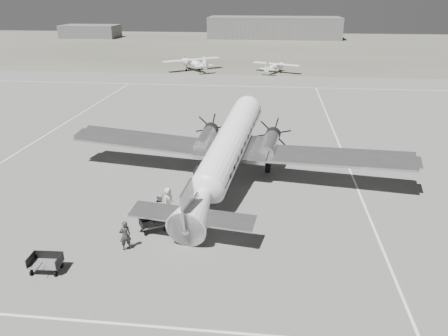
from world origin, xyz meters
TOP-DOWN VIEW (x-y plane):
  - ground at (0.00, 0.00)m, footprint 260.00×260.00m
  - taxi_line_near at (0.00, -14.00)m, footprint 60.00×0.15m
  - taxi_line_right at (12.00, 0.00)m, footprint 0.15×80.00m
  - taxi_line_left at (-18.00, 10.00)m, footprint 0.15×60.00m
  - taxi_line_horizon at (0.00, 40.00)m, footprint 90.00×0.15m
  - grass_infield at (0.00, 95.00)m, footprint 260.00×90.00m
  - hangar_main at (5.00, 120.00)m, footprint 42.00×14.00m
  - shed_secondary at (-55.00, 115.00)m, footprint 18.00×10.00m
  - dc3_airliner at (2.09, 1.68)m, footprint 30.39×23.24m
  - light_plane_left at (-9.75, 53.68)m, footprint 14.96×14.54m
  - light_plane_right at (5.61, 53.06)m, footprint 11.47×10.59m
  - baggage_cart_near at (-1.74, -5.74)m, footprint 2.00×1.83m
  - baggage_cart_far at (-6.24, -10.58)m, footprint 1.76×1.28m
  - ground_crew at (-2.73, -8.01)m, footprint 0.80×0.74m
  - ramp_agent at (-1.54, -4.39)m, footprint 0.92×1.07m
  - passenger at (-1.36, -3.19)m, footprint 0.81×1.00m

SIDE VIEW (x-z plane):
  - ground at x=0.00m, z-range 0.00..0.00m
  - grass_infield at x=0.00m, z-range 0.00..0.01m
  - taxi_line_near at x=0.00m, z-range 0.00..0.01m
  - taxi_line_right at x=12.00m, z-range 0.00..0.01m
  - taxi_line_left at x=-18.00m, z-range 0.00..0.01m
  - taxi_line_horizon at x=0.00m, z-range 0.00..0.01m
  - baggage_cart_near at x=-1.74m, z-range 0.00..0.92m
  - baggage_cart_far at x=-6.24m, z-range 0.00..0.96m
  - passenger at x=-1.36m, z-range 0.00..1.76m
  - ground_crew at x=-2.73m, z-range 0.00..1.83m
  - ramp_agent at x=-1.54m, z-range 0.00..1.90m
  - light_plane_right at x=5.61m, z-range 0.00..1.91m
  - light_plane_left at x=-9.75m, z-range 0.00..2.41m
  - shed_secondary at x=-55.00m, z-range 0.00..4.00m
  - dc3_airliner at x=2.09m, z-range 0.00..5.30m
  - hangar_main at x=5.00m, z-range 0.00..6.60m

